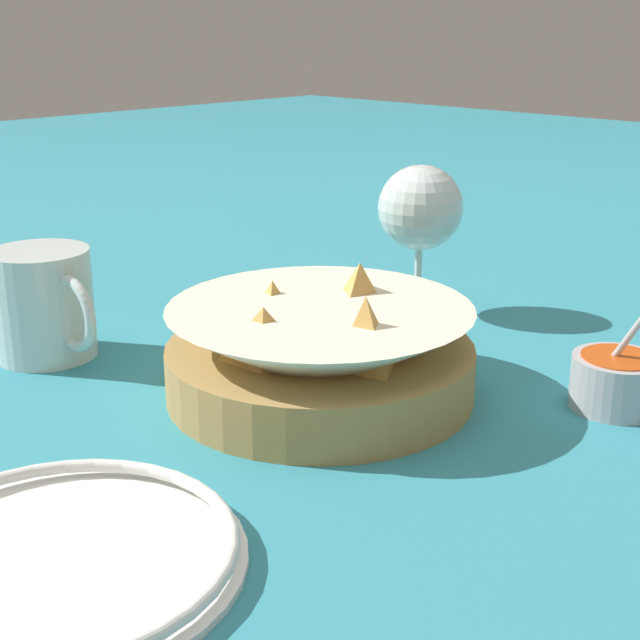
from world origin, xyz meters
TOP-DOWN VIEW (x-y plane):
  - ground_plane at (0.00, 0.00)m, footprint 4.00×4.00m
  - food_basket at (-0.02, 0.04)m, footprint 0.24×0.24m
  - sauce_cup at (0.15, 0.17)m, footprint 0.08×0.07m
  - wine_glass at (-0.10, 0.25)m, footprint 0.08×0.08m
  - beer_mug at (-0.24, -0.07)m, footprint 0.12×0.08m
  - side_plate at (0.04, -0.23)m, footprint 0.20×0.20m

SIDE VIEW (x-z plane):
  - ground_plane at x=0.00m, z-range 0.00..0.00m
  - side_plate at x=0.04m, z-range 0.00..0.01m
  - sauce_cup at x=0.15m, z-range -0.04..0.08m
  - food_basket at x=-0.02m, z-range -0.01..0.08m
  - beer_mug at x=-0.24m, z-range 0.00..0.09m
  - wine_glass at x=-0.10m, z-range 0.03..0.17m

